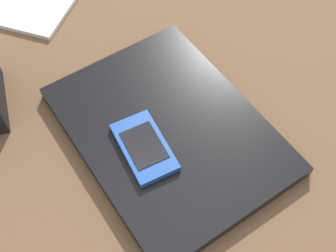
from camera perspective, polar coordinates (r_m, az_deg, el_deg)
name	(u,v)px	position (r cm, az deg, el deg)	size (l,w,h in cm)	color
desk_surface	(144,96)	(65.62, -3.23, 4.05)	(120.00, 80.00, 3.00)	brown
laptop_closed	(168,130)	(58.96, 0.00, -0.55)	(32.01, 23.96, 1.93)	black
cell_phone_on_laptop	(144,147)	(55.90, -3.24, -2.84)	(10.99, 7.50, 1.08)	#1E479E
notepad	(23,6)	(80.90, -18.97, 15.03)	(11.54, 16.17, 0.80)	white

